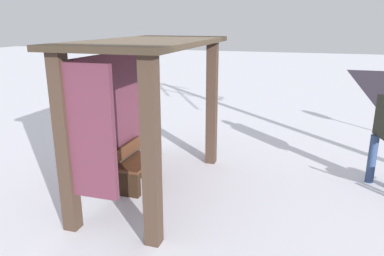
% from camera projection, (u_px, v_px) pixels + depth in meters
% --- Properties ---
extents(ground_plane, '(60.00, 60.00, 0.00)m').
position_uv_depth(ground_plane, '(155.00, 189.00, 6.12)').
color(ground_plane, white).
extents(bus_shelter, '(3.33, 1.62, 2.44)m').
position_uv_depth(bus_shelter, '(138.00, 91.00, 5.62)').
color(bus_shelter, '#3B2B21').
rests_on(bus_shelter, ground).
extents(bench_left_inside, '(0.93, 0.42, 0.75)m').
position_uv_depth(bench_left_inside, '(137.00, 168.00, 6.12)').
color(bench_left_inside, '#4C2A19').
rests_on(bench_left_inside, ground).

